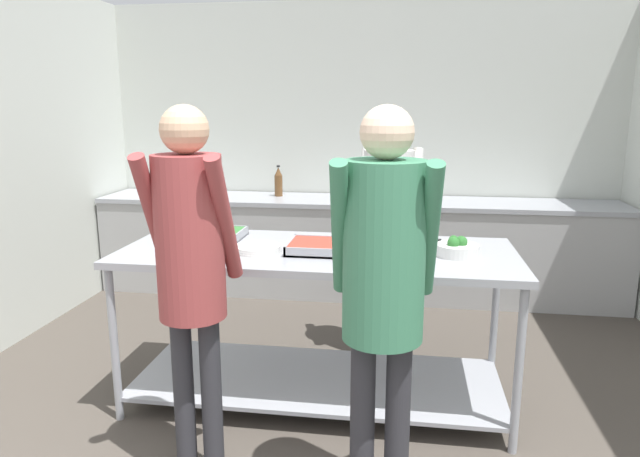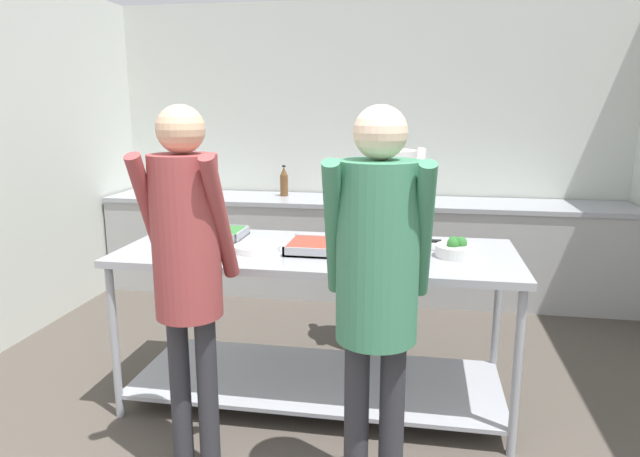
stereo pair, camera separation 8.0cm
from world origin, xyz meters
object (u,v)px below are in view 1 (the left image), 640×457
(guest_serving_right, at_px, (190,252))
(guest_serving_left, at_px, (384,270))
(water_bottle, at_px, (278,182))
(cook_behind_counter, at_px, (388,212))
(sauce_pan, at_px, (396,242))
(serving_tray_vegetables, at_px, (322,247))
(plate_stack, at_px, (258,249))
(broccoli_bowl, at_px, (457,249))
(serving_tray_roast, at_px, (211,234))

(guest_serving_right, bearing_deg, guest_serving_left, -7.86)
(water_bottle, bearing_deg, cook_behind_counter, -52.18)
(water_bottle, bearing_deg, sauce_pan, -60.38)
(serving_tray_vegetables, xyz_separation_m, guest_serving_left, (0.37, -0.85, 0.13))
(guest_serving_left, bearing_deg, serving_tray_vegetables, 113.72)
(serving_tray_vegetables, bearing_deg, guest_serving_left, -66.28)
(plate_stack, relative_size, guest_serving_left, 0.15)
(water_bottle, bearing_deg, guest_serving_right, -85.18)
(cook_behind_counter, bearing_deg, broccoli_bowl, -61.14)
(plate_stack, xyz_separation_m, water_bottle, (-0.36, 2.16, 0.08))
(guest_serving_left, bearing_deg, sauce_pan, 87.98)
(serving_tray_roast, height_order, guest_serving_left, guest_serving_left)
(sauce_pan, xyz_separation_m, guest_serving_left, (-0.03, -0.97, 0.12))
(serving_tray_vegetables, bearing_deg, plate_stack, -170.24)
(guest_serving_right, bearing_deg, serving_tray_vegetables, 56.81)
(serving_tray_vegetables, bearing_deg, serving_tray_roast, 163.15)
(broccoli_bowl, distance_m, cook_behind_counter, 0.83)
(sauce_pan, xyz_separation_m, guest_serving_right, (-0.89, -0.85, 0.13))
(serving_tray_vegetables, relative_size, water_bottle, 1.30)
(guest_serving_right, xyz_separation_m, cook_behind_counter, (0.82, 1.47, -0.07))
(guest_serving_left, distance_m, cook_behind_counter, 1.59)
(guest_serving_right, xyz_separation_m, water_bottle, (-0.24, 2.83, -0.07))
(guest_serving_left, distance_m, water_bottle, 3.15)
(serving_tray_roast, bearing_deg, cook_behind_counter, 26.25)
(plate_stack, height_order, sauce_pan, sauce_pan)
(serving_tray_roast, distance_m, serving_tray_vegetables, 0.75)
(serving_tray_vegetables, distance_m, cook_behind_counter, 0.82)
(serving_tray_vegetables, distance_m, broccoli_bowl, 0.74)
(guest_serving_right, height_order, water_bottle, guest_serving_right)
(broccoli_bowl, distance_m, guest_serving_left, 0.95)
(plate_stack, height_order, serving_tray_vegetables, serving_tray_vegetables)
(broccoli_bowl, bearing_deg, serving_tray_roast, 172.07)
(plate_stack, distance_m, broccoli_bowl, 1.10)
(serving_tray_roast, relative_size, sauce_pan, 1.08)
(broccoli_bowl, relative_size, water_bottle, 0.80)
(plate_stack, height_order, broccoli_bowl, broccoli_bowl)
(guest_serving_left, height_order, cook_behind_counter, guest_serving_left)
(broccoli_bowl, xyz_separation_m, guest_serving_left, (-0.36, -0.87, 0.12))
(broccoli_bowl, height_order, cook_behind_counter, cook_behind_counter)
(guest_serving_left, xyz_separation_m, cook_behind_counter, (-0.04, 1.59, -0.06))
(serving_tray_vegetables, height_order, sauce_pan, sauce_pan)
(plate_stack, xyz_separation_m, sauce_pan, (0.76, 0.18, 0.02))
(serving_tray_vegetables, distance_m, guest_serving_left, 0.94)
(sauce_pan, xyz_separation_m, water_bottle, (-1.13, 1.98, 0.06))
(plate_stack, height_order, guest_serving_left, guest_serving_left)
(guest_serving_right, bearing_deg, serving_tray_roast, 104.21)
(sauce_pan, height_order, water_bottle, water_bottle)
(guest_serving_right, relative_size, water_bottle, 6.02)
(cook_behind_counter, bearing_deg, serving_tray_roast, -153.75)
(broccoli_bowl, distance_m, water_bottle, 2.55)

